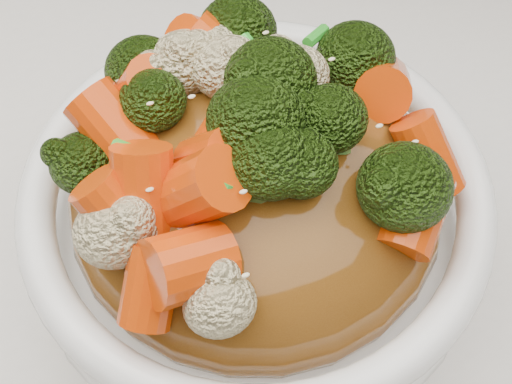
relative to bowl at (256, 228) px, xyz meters
name	(u,v)px	position (x,y,z in m)	size (l,w,h in m)	color
tablecloth	(179,294)	(-0.05, 0.01, -0.07)	(1.20, 0.80, 0.04)	white
bowl	(256,228)	(0.00, 0.00, 0.00)	(0.24, 0.24, 0.09)	white
sauce_base	(256,196)	(0.00, 0.00, 0.03)	(0.19, 0.19, 0.10)	brown
carrots	(256,107)	(0.00, 0.00, 0.10)	(0.19, 0.19, 0.06)	#D33F06
broccoli	(256,109)	(0.00, 0.00, 0.10)	(0.19, 0.19, 0.05)	black
cauliflower	(256,112)	(0.00, 0.00, 0.10)	(0.19, 0.19, 0.04)	beige
scallions	(256,106)	(0.00, 0.00, 0.10)	(0.14, 0.14, 0.02)	green
sesame_seeds	(256,106)	(0.00, 0.00, 0.10)	(0.17, 0.17, 0.01)	beige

